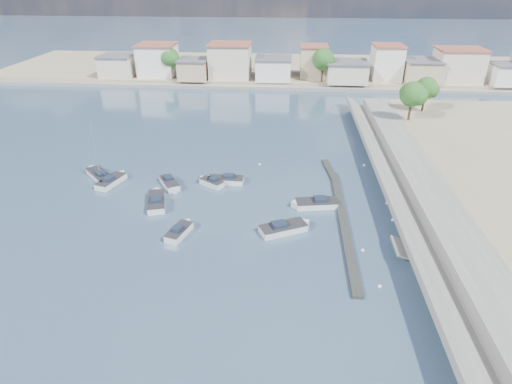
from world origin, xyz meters
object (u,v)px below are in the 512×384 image
at_px(motorboat_d, 314,204).
at_px(motorboat_b, 180,231).
at_px(motorboat_a, 156,201).
at_px(motorboat_g, 170,184).
at_px(motorboat_h, 285,228).
at_px(motorboat_f, 211,183).
at_px(motorboat_c, 224,180).
at_px(motorboat_e, 112,181).
at_px(sailboat, 99,175).

bearing_deg(motorboat_d, motorboat_b, -153.84).
relative_size(motorboat_a, motorboat_d, 1.03).
relative_size(motorboat_g, motorboat_h, 0.79).
height_order(motorboat_f, motorboat_g, same).
relative_size(motorboat_a, motorboat_c, 1.10).
height_order(motorboat_b, motorboat_c, same).
bearing_deg(motorboat_h, motorboat_b, -172.36).
relative_size(motorboat_e, sailboat, 0.59).
relative_size(motorboat_c, motorboat_d, 0.94).
relative_size(motorboat_d, motorboat_g, 1.27).
bearing_deg(motorboat_c, motorboat_g, -165.87).
xyz_separation_m(motorboat_g, sailboat, (-10.63, 1.89, 0.03)).
relative_size(motorboat_a, motorboat_b, 1.37).
bearing_deg(motorboat_b, motorboat_c, 77.21).
height_order(motorboat_a, sailboat, sailboat).
height_order(motorboat_a, motorboat_d, same).
xyz_separation_m(motorboat_f, sailboat, (-16.05, 0.99, 0.03)).
bearing_deg(motorboat_h, motorboat_g, 148.11).
xyz_separation_m(motorboat_a, motorboat_g, (0.52, 4.74, 0.00)).
bearing_deg(motorboat_g, sailboat, 169.89).
relative_size(motorboat_f, motorboat_h, 0.63).
distance_m(motorboat_e, motorboat_h, 26.10).
height_order(motorboat_g, motorboat_h, same).
xyz_separation_m(motorboat_d, motorboat_g, (-19.22, 3.98, 0.00)).
distance_m(motorboat_e, sailboat, 2.85).
bearing_deg(motorboat_c, motorboat_a, -139.43).
relative_size(motorboat_b, sailboat, 0.49).
bearing_deg(motorboat_f, sailboat, 176.48).
bearing_deg(motorboat_h, motorboat_a, 162.66).
xyz_separation_m(motorboat_c, motorboat_f, (-1.68, -0.88, -0.00)).
distance_m(motorboat_f, motorboat_h, 14.94).
relative_size(motorboat_a, motorboat_e, 1.12).
bearing_deg(sailboat, motorboat_a, -33.25).
xyz_separation_m(motorboat_a, motorboat_b, (4.63, -6.67, -0.00)).
height_order(motorboat_a, motorboat_f, same).
bearing_deg(motorboat_d, motorboat_a, -177.81).
bearing_deg(motorboat_a, motorboat_f, 43.53).
bearing_deg(motorboat_b, motorboat_e, 136.24).
xyz_separation_m(motorboat_d, motorboat_f, (-13.80, 4.89, 0.00)).
relative_size(motorboat_d, motorboat_e, 1.09).
distance_m(motorboat_a, motorboat_f, 8.19).
bearing_deg(motorboat_f, motorboat_e, -177.85).
bearing_deg(motorboat_d, motorboat_c, 154.53).
xyz_separation_m(motorboat_c, motorboat_h, (8.70, -11.62, -0.00)).
distance_m(motorboat_c, motorboat_h, 14.52).
bearing_deg(motorboat_f, motorboat_h, -45.96).
relative_size(motorboat_h, sailboat, 0.64).
distance_m(motorboat_d, sailboat, 30.42).
relative_size(motorboat_a, motorboat_f, 1.65).
bearing_deg(motorboat_g, motorboat_c, 14.13).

